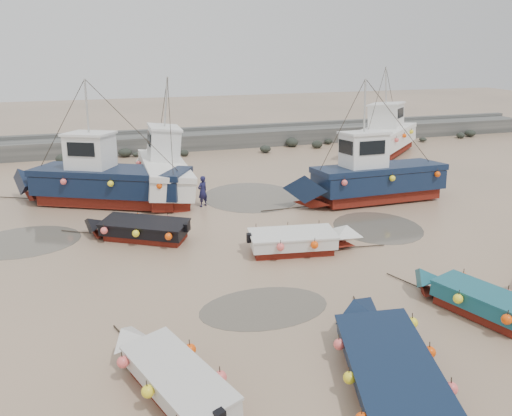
# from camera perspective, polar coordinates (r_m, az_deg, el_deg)

# --- Properties ---
(ground) EXTENTS (120.00, 120.00, 0.00)m
(ground) POSITION_cam_1_polar(r_m,az_deg,el_deg) (19.04, 3.74, -6.34)
(ground) COLOR tan
(ground) RESTS_ON ground
(seawall) EXTENTS (60.00, 4.92, 1.50)m
(seawall) POSITION_cam_1_polar(r_m,az_deg,el_deg) (39.34, -7.34, 7.63)
(seawall) COLOR #5E5E5A
(seawall) RESTS_ON ground
(puddle_a) EXTENTS (4.16, 4.16, 0.01)m
(puddle_a) POSITION_cam_1_polar(r_m,az_deg,el_deg) (16.06, 0.92, -11.32)
(puddle_a) COLOR #544D42
(puddle_a) RESTS_ON ground
(puddle_b) EXTENTS (3.94, 3.94, 0.01)m
(puddle_b) POSITION_cam_1_polar(r_m,az_deg,el_deg) (23.22, 13.73, -2.14)
(puddle_b) COLOR #544D42
(puddle_b) RESTS_ON ground
(puddle_c) EXTENTS (4.56, 4.56, 0.01)m
(puddle_c) POSITION_cam_1_polar(r_m,az_deg,el_deg) (23.11, -24.97, -3.51)
(puddle_c) COLOR #544D42
(puddle_c) RESTS_ON ground
(puddle_d) EXTENTS (5.20, 5.20, 0.01)m
(puddle_d) POSITION_cam_1_polar(r_m,az_deg,el_deg) (26.95, -0.60, 1.31)
(puddle_d) COLOR #544D42
(puddle_d) RESTS_ON ground
(dinghy_0) EXTENTS (2.69, 5.53, 1.43)m
(dinghy_0) POSITION_cam_1_polar(r_m,az_deg,el_deg) (12.62, -9.66, -17.95)
(dinghy_0) COLOR maroon
(dinghy_0) RESTS_ON ground
(dinghy_1) EXTENTS (3.28, 6.64, 1.43)m
(dinghy_1) POSITION_cam_1_polar(r_m,az_deg,el_deg) (13.29, 14.91, -16.36)
(dinghy_1) COLOR maroon
(dinghy_1) RESTS_ON ground
(dinghy_2) EXTENTS (2.49, 4.87, 1.43)m
(dinghy_2) POSITION_cam_1_polar(r_m,az_deg,el_deg) (17.00, 23.38, -9.03)
(dinghy_2) COLOR maroon
(dinghy_2) RESTS_ON ground
(dinghy_4) EXTENTS (5.45, 3.58, 1.43)m
(dinghy_4) POSITION_cam_1_polar(r_m,az_deg,el_deg) (21.68, -13.43, -2.08)
(dinghy_4) COLOR maroon
(dinghy_4) RESTS_ON ground
(dinghy_5) EXTENTS (5.67, 2.32, 1.43)m
(dinghy_5) POSITION_cam_1_polar(r_m,az_deg,el_deg) (19.90, 5.20, -3.50)
(dinghy_5) COLOR maroon
(dinghy_5) RESTS_ON ground
(cabin_boat_0) EXTENTS (10.50, 6.30, 6.22)m
(cabin_boat_0) POSITION_cam_1_polar(r_m,az_deg,el_deg) (26.74, -17.45, 3.22)
(cabin_boat_0) COLOR maroon
(cabin_boat_0) RESTS_ON ground
(cabin_boat_1) EXTENTS (2.79, 9.66, 6.22)m
(cabin_boat_1) POSITION_cam_1_polar(r_m,az_deg,el_deg) (27.78, -10.89, 4.39)
(cabin_boat_1) COLOR maroon
(cabin_boat_1) RESTS_ON ground
(cabin_boat_2) EXTENTS (9.90, 3.02, 6.22)m
(cabin_boat_2) POSITION_cam_1_polar(r_m,az_deg,el_deg) (26.45, 12.77, 3.53)
(cabin_boat_2) COLOR maroon
(cabin_boat_2) RESTS_ON ground
(cabin_boat_3) EXTENTS (8.84, 8.22, 6.22)m
(cabin_boat_3) POSITION_cam_1_polar(r_m,az_deg,el_deg) (38.59, 14.64, 8.02)
(cabin_boat_3) COLOR maroon
(cabin_boat_3) RESTS_ON ground
(person) EXTENTS (0.69, 0.63, 1.59)m
(person) POSITION_cam_1_polar(r_m,az_deg,el_deg) (25.55, -6.06, 0.21)
(person) COLOR #19183D
(person) RESTS_ON ground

